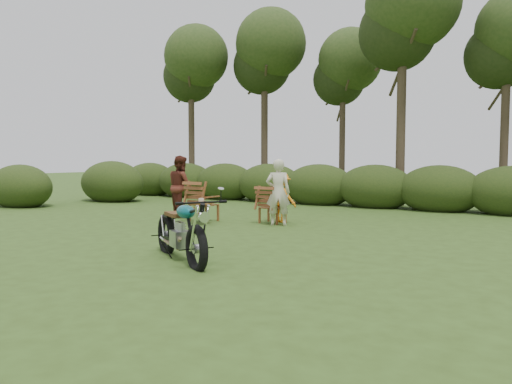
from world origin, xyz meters
The scene contains 10 objects.
ground centered at (0.00, 0.00, 0.00)m, with size 80.00×80.00×0.00m, color #2E4517.
tree_line centered at (0.50, 9.74, 3.81)m, with size 22.52×11.62×8.14m.
motorcycle centered at (0.18, -0.74, 0.00)m, with size 2.07×0.79×1.18m, color #0B8693, non-canonical shape.
lawn_chair_right centered at (-0.82, 3.83, 0.00)m, with size 0.63×0.63×0.91m, color brown, non-canonical shape.
lawn_chair_left centered at (-2.47, 3.20, 0.00)m, with size 0.70×0.70×1.01m, color brown, non-canonical shape.
side_table centered at (-2.14, 2.70, 0.27)m, with size 0.51×0.43×0.53m, color brown, non-canonical shape.
cup centered at (-2.13, 2.68, 0.58)m, with size 0.14×0.14×0.11m, color beige.
adult_a centered at (-0.50, 3.54, 0.00)m, with size 0.58×0.38×1.58m, color beige.
adult_b centered at (-3.57, 3.61, 0.00)m, with size 0.81×0.63×1.67m, color #512117.
child centered at (-0.70, 4.07, 0.00)m, with size 0.80×0.46×1.24m, color orange.
Camera 1 is at (5.37, -6.69, 1.62)m, focal length 35.00 mm.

